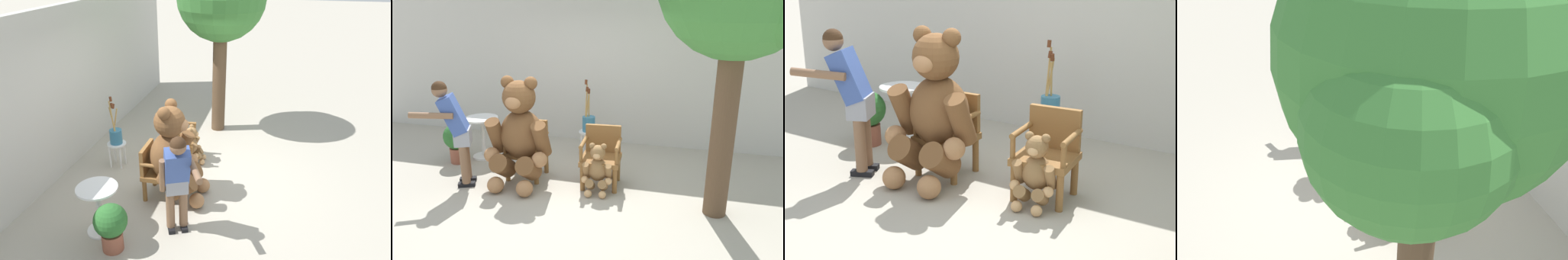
{
  "view_description": "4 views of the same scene",
  "coord_description": "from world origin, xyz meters",
  "views": [
    {
      "loc": [
        -5.47,
        -1.31,
        3.53
      ],
      "look_at": [
        0.03,
        0.02,
        0.92
      ],
      "focal_mm": 35.0,
      "sensor_mm": 36.0,
      "label": 1
    },
    {
      "loc": [
        1.72,
        -4.55,
        2.51
      ],
      "look_at": [
        0.39,
        0.4,
        0.85
      ],
      "focal_mm": 35.0,
      "sensor_mm": 36.0,
      "label": 2
    },
    {
      "loc": [
        2.64,
        -4.01,
        2.29
      ],
      "look_at": [
        0.14,
        -0.04,
        0.75
      ],
      "focal_mm": 50.0,
      "sensor_mm": 36.0,
      "label": 3
    },
    {
      "loc": [
        4.05,
        -0.77,
        3.56
      ],
      "look_at": [
        -0.17,
        0.23,
        0.9
      ],
      "focal_mm": 35.0,
      "sensor_mm": 36.0,
      "label": 4
    }
  ],
  "objects": [
    {
      "name": "teddy_bear_small",
      "position": [
        0.58,
        0.2,
        0.35
      ],
      "size": [
        0.43,
        0.42,
        0.72
      ],
      "color": "olive",
      "rests_on": "ground"
    },
    {
      "name": "round_side_table",
      "position": [
        -1.63,
        0.97,
        0.45
      ],
      "size": [
        0.56,
        0.56,
        0.72
      ],
      "color": "white",
      "rests_on": "ground"
    },
    {
      "name": "teddy_bear_large",
      "position": [
        -0.58,
        0.21,
        0.78
      ],
      "size": [
        0.96,
        0.9,
        1.59
      ],
      "color": "brown",
      "rests_on": "ground"
    },
    {
      "name": "person_visitor",
      "position": [
        -1.43,
        -0.09,
        0.92
      ],
      "size": [
        0.68,
        0.68,
        1.55
      ],
      "color": "black",
      "rests_on": "ground"
    },
    {
      "name": "back_wall",
      "position": [
        0.0,
        2.4,
        1.4
      ],
      "size": [
        10.0,
        0.16,
        2.8
      ],
      "primitive_type": "cube",
      "color": "beige",
      "rests_on": "ground"
    },
    {
      "name": "patio_tree",
      "position": [
        2.24,
        -0.03,
        2.73
      ],
      "size": [
        1.84,
        1.76,
        3.69
      ],
      "color": "brown",
      "rests_on": "ground"
    },
    {
      "name": "brush_bucket",
      "position": [
        0.11,
        1.49,
        0.63
      ],
      "size": [
        0.22,
        0.22,
        0.9
      ],
      "color": "teal",
      "rests_on": "white_stool"
    },
    {
      "name": "ground_plane",
      "position": [
        0.0,
        0.0,
        0.0
      ],
      "size": [
        60.0,
        60.0,
        0.0
      ],
      "primitive_type": "plane",
      "color": "#A8A091"
    },
    {
      "name": "potted_plant",
      "position": [
        -1.93,
        0.66,
        0.4
      ],
      "size": [
        0.44,
        0.44,
        0.68
      ],
      "color": "brown",
      "rests_on": "ground"
    },
    {
      "name": "white_stool",
      "position": [
        0.11,
        1.49,
        0.36
      ],
      "size": [
        0.34,
        0.34,
        0.46
      ],
      "color": "white",
      "rests_on": "ground"
    },
    {
      "name": "wooden_chair_left",
      "position": [
        -0.58,
        0.48,
        0.46
      ],
      "size": [
        0.56,
        0.53,
        0.86
      ],
      "color": "brown",
      "rests_on": "ground"
    },
    {
      "name": "wooden_chair_right",
      "position": [
        0.58,
        0.48,
        0.46
      ],
      "size": [
        0.6,
        0.56,
        0.86
      ],
      "color": "brown",
      "rests_on": "ground"
    }
  ]
}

